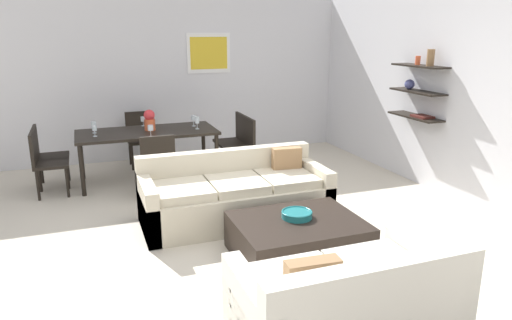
{
  "coord_description": "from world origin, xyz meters",
  "views": [
    {
      "loc": [
        -1.51,
        -4.65,
        2.19
      ],
      "look_at": [
        0.28,
        0.2,
        0.75
      ],
      "focal_mm": 33.13,
      "sensor_mm": 36.0,
      "label": 1
    }
  ],
  "objects_px": {
    "dining_chair_left_near": "(44,160)",
    "centerpiece_vase": "(150,120)",
    "sofa_beige": "(235,196)",
    "decorative_bowl": "(297,214)",
    "dining_table": "(147,135)",
    "coffee_table": "(298,238)",
    "wine_glass_left_near": "(94,129)",
    "wine_glass_head": "(143,119)",
    "wine_glass_right_far": "(194,118)",
    "dining_chair_right_near": "(243,143)",
    "dining_chair_head": "(141,135)",
    "wine_glass_left_far": "(94,125)",
    "dining_chair_left_far": "(45,152)",
    "wine_glass_right_near": "(197,120)",
    "loveseat_white": "(346,304)",
    "dining_chair_foot": "(157,162)",
    "wine_glass_foot": "(150,128)",
    "dining_chair_right_far": "(234,137)"
  },
  "relations": [
    {
      "from": "sofa_beige",
      "to": "wine_glass_left_far",
      "type": "distance_m",
      "value": 2.56
    },
    {
      "from": "coffee_table",
      "to": "wine_glass_right_far",
      "type": "xyz_separation_m",
      "value": [
        -0.31,
        3.11,
        0.68
      ]
    },
    {
      "from": "wine_glass_right_far",
      "to": "dining_chair_right_near",
      "type": "bearing_deg",
      "value": -25.34
    },
    {
      "from": "dining_chair_left_far",
      "to": "dining_chair_right_far",
      "type": "height_order",
      "value": "same"
    },
    {
      "from": "dining_table",
      "to": "dining_chair_foot",
      "type": "xyz_separation_m",
      "value": [
        0.0,
        -0.87,
        -0.18
      ]
    },
    {
      "from": "sofa_beige",
      "to": "centerpiece_vase",
      "type": "bearing_deg",
      "value": 109.46
    },
    {
      "from": "dining_chair_left_far",
      "to": "centerpiece_vase",
      "type": "distance_m",
      "value": 1.52
    },
    {
      "from": "dining_chair_head",
      "to": "wine_glass_head",
      "type": "distance_m",
      "value": 0.58
    },
    {
      "from": "wine_glass_head",
      "to": "wine_glass_left_far",
      "type": "xyz_separation_m",
      "value": [
        -0.72,
        -0.29,
        0.01
      ]
    },
    {
      "from": "wine_glass_right_near",
      "to": "loveseat_white",
      "type": "bearing_deg",
      "value": -89.18
    },
    {
      "from": "wine_glass_right_far",
      "to": "sofa_beige",
      "type": "bearing_deg",
      "value": -89.59
    },
    {
      "from": "wine_glass_foot",
      "to": "wine_glass_left_near",
      "type": "height_order",
      "value": "wine_glass_foot"
    },
    {
      "from": "dining_chair_foot",
      "to": "wine_glass_right_far",
      "type": "bearing_deg",
      "value": 53.6
    },
    {
      "from": "dining_chair_right_near",
      "to": "loveseat_white",
      "type": "bearing_deg",
      "value": -98.55
    },
    {
      "from": "coffee_table",
      "to": "dining_table",
      "type": "xyz_separation_m",
      "value": [
        -1.03,
        3.0,
        0.49
      ]
    },
    {
      "from": "wine_glass_right_far",
      "to": "wine_glass_left_far",
      "type": "xyz_separation_m",
      "value": [
        -1.45,
        -0.0,
        -0.01
      ]
    },
    {
      "from": "wine_glass_foot",
      "to": "wine_glass_left_far",
      "type": "bearing_deg",
      "value": 144.56
    },
    {
      "from": "dining_chair_right_near",
      "to": "dining_chair_foot",
      "type": "height_order",
      "value": "same"
    },
    {
      "from": "dining_chair_right_near",
      "to": "coffee_table",
      "type": "bearing_deg",
      "value": -97.57
    },
    {
      "from": "coffee_table",
      "to": "wine_glass_foot",
      "type": "height_order",
      "value": "wine_glass_foot"
    },
    {
      "from": "wine_glass_right_far",
      "to": "wine_glass_right_near",
      "type": "height_order",
      "value": "wine_glass_right_near"
    },
    {
      "from": "wine_glass_left_far",
      "to": "wine_glass_right_near",
      "type": "bearing_deg",
      "value": -8.96
    },
    {
      "from": "dining_chair_left_near",
      "to": "loveseat_white",
      "type": "bearing_deg",
      "value": -62.03
    },
    {
      "from": "dining_chair_left_far",
      "to": "wine_glass_left_near",
      "type": "relative_size",
      "value": 5.79
    },
    {
      "from": "decorative_bowl",
      "to": "dining_chair_head",
      "type": "xyz_separation_m",
      "value": [
        -1.05,
        3.8,
        0.09
      ]
    },
    {
      "from": "loveseat_white",
      "to": "wine_glass_head",
      "type": "bearing_deg",
      "value": 99.42
    },
    {
      "from": "wine_glass_foot",
      "to": "sofa_beige",
      "type": "bearing_deg",
      "value": -63.8
    },
    {
      "from": "wine_glass_foot",
      "to": "dining_chair_foot",
      "type": "bearing_deg",
      "value": -90.0
    },
    {
      "from": "decorative_bowl",
      "to": "dining_table",
      "type": "height_order",
      "value": "dining_table"
    },
    {
      "from": "wine_glass_right_far",
      "to": "dining_table",
      "type": "bearing_deg",
      "value": -171.04
    },
    {
      "from": "sofa_beige",
      "to": "coffee_table",
      "type": "height_order",
      "value": "sofa_beige"
    },
    {
      "from": "dining_chair_left_near",
      "to": "dining_chair_right_far",
      "type": "bearing_deg",
      "value": 8.41
    },
    {
      "from": "centerpiece_vase",
      "to": "dining_chair_head",
      "type": "bearing_deg",
      "value": 93.59
    },
    {
      "from": "dining_table",
      "to": "wine_glass_right_far",
      "type": "relative_size",
      "value": 12.05
    },
    {
      "from": "dining_chair_right_near",
      "to": "dining_chair_left_far",
      "type": "relative_size",
      "value": 1.0
    },
    {
      "from": "dining_chair_right_near",
      "to": "wine_glass_left_far",
      "type": "distance_m",
      "value": 2.18
    },
    {
      "from": "sofa_beige",
      "to": "coffee_table",
      "type": "distance_m",
      "value": 1.14
    },
    {
      "from": "centerpiece_vase",
      "to": "dining_chair_left_far",
      "type": "bearing_deg",
      "value": 173.5
    },
    {
      "from": "dining_chair_right_near",
      "to": "wine_glass_right_far",
      "type": "height_order",
      "value": "wine_glass_right_far"
    },
    {
      "from": "dining_chair_head",
      "to": "wine_glass_left_far",
      "type": "bearing_deg",
      "value": -133.85
    },
    {
      "from": "wine_glass_left_near",
      "to": "wine_glass_head",
      "type": "height_order",
      "value": "wine_glass_left_near"
    },
    {
      "from": "dining_chair_left_near",
      "to": "centerpiece_vase",
      "type": "bearing_deg",
      "value": 9.72
    },
    {
      "from": "wine_glass_right_near",
      "to": "dining_chair_right_near",
      "type": "bearing_deg",
      "value": -7.83
    },
    {
      "from": "sofa_beige",
      "to": "dining_chair_foot",
      "type": "bearing_deg",
      "value": 125.53
    },
    {
      "from": "dining_chair_head",
      "to": "centerpiece_vase",
      "type": "relative_size",
      "value": 2.9
    },
    {
      "from": "wine_glass_left_near",
      "to": "sofa_beige",
      "type": "bearing_deg",
      "value": -50.72
    },
    {
      "from": "wine_glass_right_far",
      "to": "wine_glass_head",
      "type": "bearing_deg",
      "value": 158.38
    },
    {
      "from": "sofa_beige",
      "to": "dining_chair_left_far",
      "type": "bearing_deg",
      "value": 135.43
    },
    {
      "from": "sofa_beige",
      "to": "dining_chair_left_near",
      "type": "distance_m",
      "value": 2.74
    },
    {
      "from": "dining_chair_left_near",
      "to": "centerpiece_vase",
      "type": "distance_m",
      "value": 1.53
    }
  ]
}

